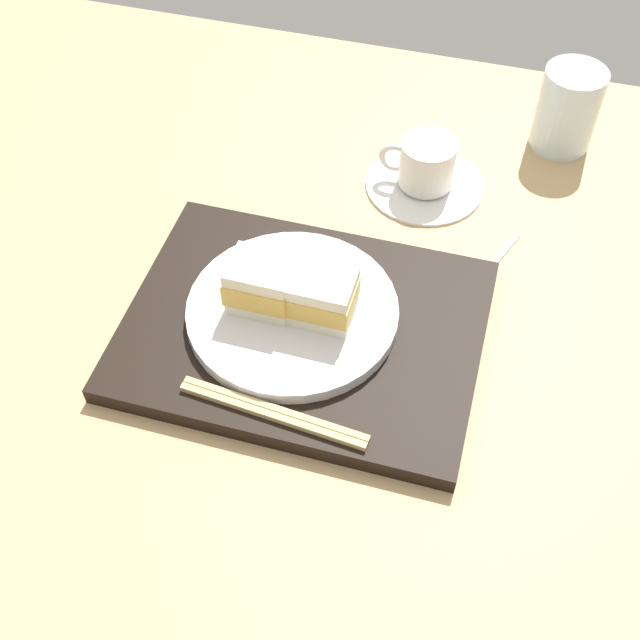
# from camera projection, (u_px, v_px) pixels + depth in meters

# --- Properties ---
(ground_plane) EXTENTS (1.40, 1.00, 0.03)m
(ground_plane) POSITION_uv_depth(u_px,v_px,m) (276.00, 291.00, 0.95)
(ground_plane) COLOR tan
(serving_tray) EXTENTS (0.38, 0.29, 0.02)m
(serving_tray) POSITION_uv_depth(u_px,v_px,m) (304.00, 329.00, 0.89)
(serving_tray) COLOR black
(serving_tray) RESTS_ON ground_plane
(sandwich_plate) EXTENTS (0.23, 0.23, 0.01)m
(sandwich_plate) POSITION_uv_depth(u_px,v_px,m) (292.00, 312.00, 0.88)
(sandwich_plate) COLOR silver
(sandwich_plate) RESTS_ON serving_tray
(sandwich_near) EXTENTS (0.07, 0.06, 0.06)m
(sandwich_near) POSITION_uv_depth(u_px,v_px,m) (262.00, 284.00, 0.85)
(sandwich_near) COLOR #EFE5C1
(sandwich_near) RESTS_ON sandwich_plate
(sandwich_far) EXTENTS (0.07, 0.06, 0.05)m
(sandwich_far) POSITION_uv_depth(u_px,v_px,m) (322.00, 296.00, 0.85)
(sandwich_far) COLOR #EFE5C1
(sandwich_far) RESTS_ON sandwich_plate
(chopsticks_pair) EXTENTS (0.20, 0.03, 0.01)m
(chopsticks_pair) POSITION_uv_depth(u_px,v_px,m) (273.00, 413.00, 0.80)
(chopsticks_pair) COLOR tan
(chopsticks_pair) RESTS_ON serving_tray
(coffee_cup) EXTENTS (0.15, 0.15, 0.07)m
(coffee_cup) POSITION_uv_depth(u_px,v_px,m) (425.00, 170.00, 1.03)
(coffee_cup) COLOR white
(coffee_cup) RESTS_ON ground_plane
(drinking_glass) EXTENTS (0.08, 0.08, 0.11)m
(drinking_glass) POSITION_uv_depth(u_px,v_px,m) (568.00, 109.00, 1.06)
(drinking_glass) COLOR silver
(drinking_glass) RESTS_ON ground_plane
(teaspoon) EXTENTS (0.05, 0.10, 0.01)m
(teaspoon) POSITION_uv_depth(u_px,v_px,m) (489.00, 268.00, 0.95)
(teaspoon) COLOR silver
(teaspoon) RESTS_ON ground_plane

